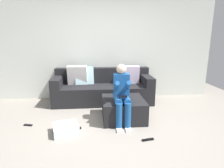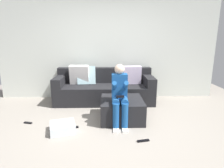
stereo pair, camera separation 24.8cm
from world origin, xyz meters
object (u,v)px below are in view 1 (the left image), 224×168
storage_bin (66,129)px  remote_under_side_table (28,125)px  person_seated (122,93)px  remote_near_ottoman (148,140)px  remote_by_storage_bin (76,128)px  couch_sectional (103,88)px  ottoman (123,109)px

storage_bin → remote_under_side_table: 0.81m
person_seated → remote_under_side_table: (-1.73, 0.04, -0.58)m
person_seated → remote_near_ottoman: (0.33, -0.65, -0.58)m
person_seated → remote_by_storage_bin: (-0.83, -0.17, -0.58)m
remote_under_side_table → storage_bin: bearing=-9.9°
couch_sectional → storage_bin: (-0.69, -1.61, -0.26)m
couch_sectional → remote_near_ottoman: 2.09m
ottoman → storage_bin: 1.18m
remote_near_ottoman → remote_under_side_table: bearing=150.0°
storage_bin → person_seated: bearing=16.9°
couch_sectional → remote_near_ottoman: bearing=-72.0°
storage_bin → remote_near_ottoman: 1.37m
person_seated → remote_by_storage_bin: person_seated is taller
storage_bin → remote_under_side_table: (-0.74, 0.34, -0.07)m
ottoman → storage_bin: ottoman is taller
remote_near_ottoman → remote_by_storage_bin: bearing=146.1°
ottoman → remote_under_side_table: (-1.79, -0.17, -0.19)m
ottoman → remote_near_ottoman: bearing=-72.6°
ottoman → remote_by_storage_bin: (-0.89, -0.39, -0.19)m
person_seated → remote_under_side_table: 1.83m
ottoman → remote_near_ottoman: size_ratio=4.27×
remote_near_ottoman → remote_under_side_table: (-2.06, 0.69, 0.00)m
person_seated → remote_by_storage_bin: bearing=-168.1°
storage_bin → couch_sectional: bearing=66.9°
remote_near_ottoman → remote_by_storage_bin: size_ratio=1.20×
couch_sectional → remote_by_storage_bin: couch_sectional is taller
couch_sectional → remote_under_side_table: couch_sectional is taller
couch_sectional → ottoman: size_ratio=2.88×
remote_under_side_table → remote_by_storage_bin: bearing=1.8°
ottoman → remote_under_side_table: 1.81m
ottoman → person_seated: person_seated is taller
couch_sectional → ottoman: 1.16m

